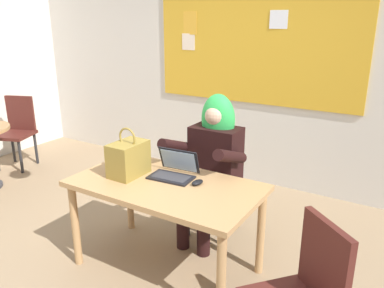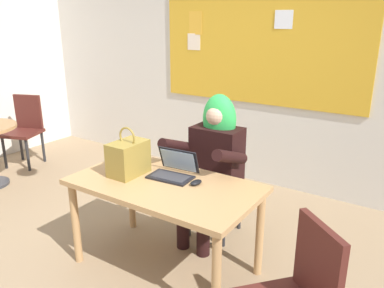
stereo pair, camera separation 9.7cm
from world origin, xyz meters
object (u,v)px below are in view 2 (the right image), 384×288
at_px(laptop, 174,170).
at_px(chair_at_desk, 219,176).
at_px(person_costumed, 213,156).
at_px(computer_mouse, 196,183).
at_px(chair_spare_by_window, 25,126).
at_px(desk_main, 164,194).
at_px(handbag, 128,158).

bearing_deg(laptop, chair_at_desk, 78.93).
distance_m(chair_at_desk, laptop, 0.65).
bearing_deg(person_costumed, computer_mouse, 17.18).
distance_m(laptop, computer_mouse, 0.24).
relative_size(chair_at_desk, chair_spare_by_window, 1.01).
bearing_deg(person_costumed, desk_main, -5.08).
bearing_deg(chair_at_desk, chair_spare_by_window, -95.07).
relative_size(desk_main, person_costumed, 1.10).
height_order(chair_at_desk, handbag, handbag).
relative_size(person_costumed, handbag, 3.36).
relative_size(handbag, chair_spare_by_window, 0.41).
bearing_deg(desk_main, person_costumed, 85.45).
relative_size(person_costumed, chair_spare_by_window, 1.39).
relative_size(desk_main, chair_at_desk, 1.52).
xyz_separation_m(laptop, computer_mouse, (0.23, -0.04, -0.03)).
bearing_deg(person_costumed, chair_spare_by_window, -94.15).
bearing_deg(desk_main, handbag, -176.98).
bearing_deg(handbag, person_costumed, 59.16).
height_order(desk_main, handbag, handbag).
xyz_separation_m(computer_mouse, chair_spare_by_window, (-3.16, 0.70, -0.22)).
xyz_separation_m(desk_main, chair_at_desk, (0.04, 0.74, -0.11)).
xyz_separation_m(person_costumed, laptop, (-0.07, -0.47, 0.01)).
relative_size(desk_main, computer_mouse, 13.40).
relative_size(laptop, chair_spare_by_window, 0.39).
bearing_deg(chair_at_desk, laptop, -9.87).
xyz_separation_m(desk_main, person_costumed, (0.05, 0.61, 0.12)).
xyz_separation_m(chair_at_desk, chair_spare_by_window, (-2.99, 0.06, -0.01)).
bearing_deg(chair_spare_by_window, chair_at_desk, 67.76).
distance_m(chair_at_desk, computer_mouse, 0.70).
bearing_deg(computer_mouse, handbag, -156.81).
distance_m(chair_at_desk, handbag, 0.91).
height_order(computer_mouse, chair_spare_by_window, chair_spare_by_window).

